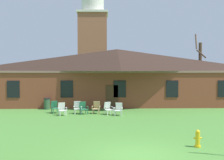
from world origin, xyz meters
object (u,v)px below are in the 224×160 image
lawn_chair_near_door (62,109)px  lawn_chair_right_end (96,107)px  lawn_chair_by_porch (55,107)px  trash_bin (47,104)px  lawn_chair_far_side (108,108)px  lawn_chair_middle (83,108)px  lawn_chair_under_eave (119,109)px  fire_hydrant (198,139)px  lawn_chair_left_end (77,107)px

lawn_chair_near_door → lawn_chair_right_end: 2.72m
lawn_chair_by_porch → lawn_chair_near_door: size_ratio=1.00×
lawn_chair_by_porch → trash_bin: bearing=117.2°
lawn_chair_near_door → lawn_chair_far_side: 3.55m
lawn_chair_middle → lawn_chair_under_eave: same height
lawn_chair_right_end → lawn_chair_under_eave: bearing=-29.1°
lawn_chair_near_door → fire_hydrant: (7.45, -8.80, -0.12)m
lawn_chair_left_end → trash_bin: 3.73m
lawn_chair_middle → lawn_chair_far_side: 1.99m
lawn_chair_middle → fire_hydrant: size_ratio=1.21×
lawn_chair_by_porch → lawn_chair_middle: 2.38m
lawn_chair_right_end → trash_bin: trash_bin is taller
lawn_chair_right_end → fire_hydrant: lawn_chair_right_end is taller
lawn_chair_far_side → trash_bin: bearing=151.8°
lawn_chair_under_eave → trash_bin: trash_bin is taller
lawn_chair_near_door → lawn_chair_left_end: same height
lawn_chair_near_door → trash_bin: bearing=119.6°
lawn_chair_left_end → lawn_chair_under_eave: same height
lawn_chair_middle → lawn_chair_right_end: (1.03, 0.23, 0.00)m
lawn_chair_by_porch → fire_hydrant: 12.88m
lawn_chair_right_end → lawn_chair_far_side: same height
lawn_chair_by_porch → lawn_chair_far_side: size_ratio=1.00×
lawn_chair_right_end → trash_bin: size_ratio=0.98×
lawn_chair_middle → lawn_chair_under_eave: 2.85m
lawn_chair_under_eave → fire_hydrant: bearing=-70.1°
lawn_chair_near_door → lawn_chair_far_side: (3.54, 0.30, 0.00)m
lawn_chair_near_door → fire_hydrant: bearing=-49.7°
fire_hydrant → lawn_chair_near_door: bearing=130.3°
lawn_chair_far_side → fire_hydrant: lawn_chair_far_side is taller
lawn_chair_left_end → lawn_chair_right_end: size_ratio=1.00×
lawn_chair_near_door → lawn_chair_left_end: bearing=36.8°
lawn_chair_middle → lawn_chair_under_eave: bearing=-14.9°
lawn_chair_right_end → lawn_chair_far_side: 1.07m
lawn_chair_by_porch → trash_bin: 2.30m
fire_hydrant → trash_bin: (-9.25, 11.97, 0.12)m
lawn_chair_middle → lawn_chair_right_end: same height
lawn_chair_left_end → lawn_chair_middle: 0.53m
lawn_chair_far_side → trash_bin: 6.06m
lawn_chair_left_end → fire_hydrant: bearing=-56.5°
lawn_chair_left_end → trash_bin: (-2.90, 2.35, -0.00)m
lawn_chair_by_porch → lawn_chair_under_eave: same height
lawn_chair_by_porch → lawn_chair_near_door: same height
lawn_chair_near_door → trash_bin: (-1.80, 3.17, -0.00)m
lawn_chair_under_eave → lawn_chair_far_side: bearing=149.6°
lawn_chair_left_end → lawn_chair_by_porch: bearing=170.6°
lawn_chair_left_end → lawn_chair_right_end: same height
lawn_chair_left_end → lawn_chair_far_side: same height
lawn_chair_near_door → lawn_chair_right_end: (2.60, 0.80, 0.00)m
lawn_chair_near_door → lawn_chair_right_end: size_ratio=1.00×
lawn_chair_near_door → lawn_chair_right_end: bearing=17.2°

